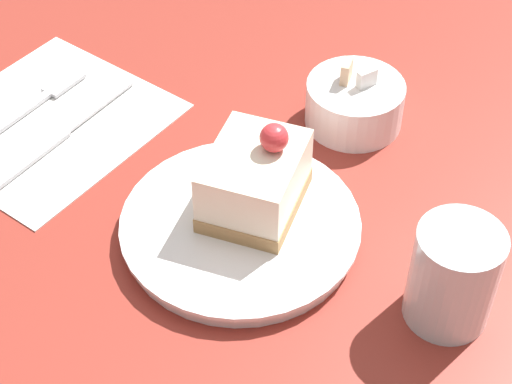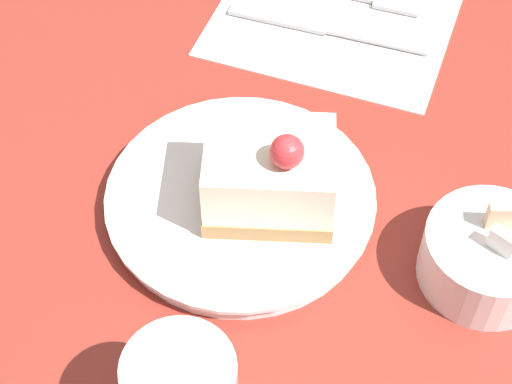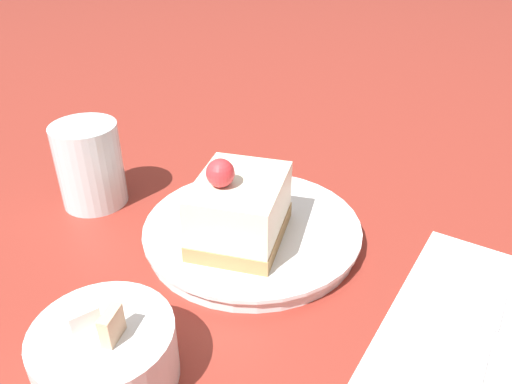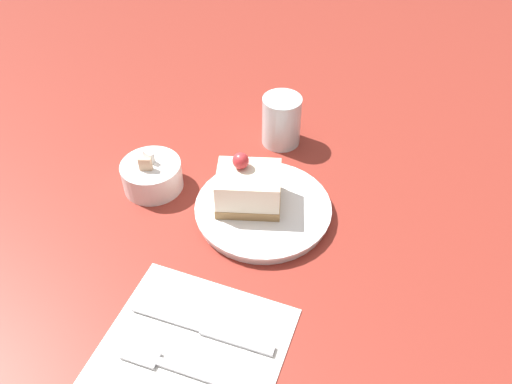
# 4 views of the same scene
# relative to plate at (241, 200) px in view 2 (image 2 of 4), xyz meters

# --- Properties ---
(ground_plane) EXTENTS (4.00, 4.00, 0.00)m
(ground_plane) POSITION_rel_plate_xyz_m (0.01, 0.03, -0.01)
(ground_plane) COLOR maroon
(plate) EXTENTS (0.21, 0.21, 0.02)m
(plate) POSITION_rel_plate_xyz_m (0.00, 0.00, 0.00)
(plate) COLOR white
(plate) RESTS_ON ground_plane
(cake_slice) EXTENTS (0.10, 0.11, 0.09)m
(cake_slice) POSITION_rel_plate_xyz_m (-0.00, 0.02, 0.04)
(cake_slice) COLOR #AD8451
(cake_slice) RESTS_ON plate
(napkin) EXTENTS (0.21, 0.22, 0.00)m
(napkin) POSITION_rel_plate_xyz_m (-0.25, 0.01, -0.01)
(napkin) COLOR white
(napkin) RESTS_ON ground_plane
(knife) EXTENTS (0.02, 0.19, 0.00)m
(knife) POSITION_rel_plate_xyz_m (-0.22, -0.01, -0.01)
(knife) COLOR #B2B2B7
(knife) RESTS_ON napkin
(sugar_bowl) EXTENTS (0.10, 0.10, 0.07)m
(sugar_bowl) POSITION_rel_plate_xyz_m (-0.00, 0.19, 0.01)
(sugar_bowl) COLOR white
(sugar_bowl) RESTS_ON ground_plane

